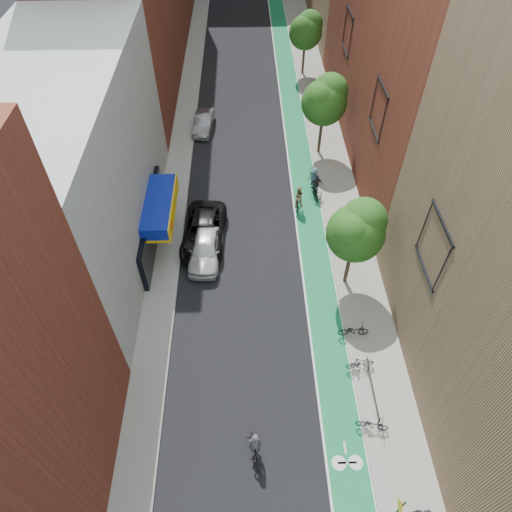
{
  "coord_description": "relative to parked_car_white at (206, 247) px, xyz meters",
  "views": [
    {
      "loc": [
        -0.55,
        -8.1,
        22.67
      ],
      "look_at": [
        -0.01,
        11.03,
        1.5
      ],
      "focal_mm": 32.0,
      "sensor_mm": 36.0,
      "label": 1
    }
  ],
  "objects": [
    {
      "name": "sidewalk_right",
      "position": [
        9.77,
        13.51,
        -0.76
      ],
      "size": [
        3.0,
        68.0,
        0.15
      ],
      "primitive_type": "cube",
      "color": "gray",
      "rests_on": "ground"
    },
    {
      "name": "parked_car_black",
      "position": [
        -0.21,
        1.48,
        -0.01
      ],
      "size": [
        3.11,
        6.07,
        1.64
      ],
      "primitive_type": "imported",
      "rotation": [
        0.0,
        0.0,
        -0.07
      ],
      "color": "black",
      "rests_on": "ground"
    },
    {
      "name": "parked_bike_mid",
      "position": [
        8.67,
        -8.61,
        -0.21
      ],
      "size": [
        1.6,
        0.62,
        0.94
      ],
      "primitive_type": "imported",
      "rotation": [
        0.0,
        0.0,
        1.69
      ],
      "color": "black",
      "rests_on": "sidewalk_right"
    },
    {
      "name": "cyclist_lane_mid",
      "position": [
        7.97,
        5.9,
        -0.12
      ],
      "size": [
        0.94,
        1.7,
        1.93
      ],
      "rotation": [
        0.0,
        0.0,
        3.19
      ],
      "color": "black",
      "rests_on": "ground"
    },
    {
      "name": "parked_car_silver",
      "position": [
        -0.92,
        15.33,
        -0.14
      ],
      "size": [
        1.86,
        4.31,
        1.38
      ],
      "primitive_type": "imported",
      "rotation": [
        0.0,
        0.0,
        -0.1
      ],
      "color": "gray",
      "rests_on": "ground"
    },
    {
      "name": "cyclist_lane_near",
      "position": [
        6.47,
        4.45,
        0.04
      ],
      "size": [
        0.88,
        1.69,
        2.04
      ],
      "rotation": [
        0.0,
        0.0,
        3.04
      ],
      "color": "black",
      "rests_on": "ground"
    },
    {
      "name": "sidewalk_left",
      "position": [
        -2.73,
        13.51,
        -0.76
      ],
      "size": [
        2.0,
        68.0,
        0.15
      ],
      "primitive_type": "cube",
      "color": "gray",
      "rests_on": "ground"
    },
    {
      "name": "tree_far",
      "position": [
        8.92,
        25.52,
        3.67
      ],
      "size": [
        3.3,
        3.25,
        6.21
      ],
      "color": "#332619",
      "rests_on": "ground"
    },
    {
      "name": "ground",
      "position": [
        3.27,
        -12.49,
        -0.83
      ],
      "size": [
        160.0,
        160.0,
        0.0
      ],
      "primitive_type": "plane",
      "color": "black",
      "rests_on": "ground"
    },
    {
      "name": "building_right_mid_red",
      "position": [
        15.27,
        13.51,
        10.17
      ],
      "size": [
        8.0,
        28.0,
        22.0
      ],
      "primitive_type": "cube",
      "color": "maroon",
      "rests_on": "ground"
    },
    {
      "name": "parked_bike_near",
      "position": [
        8.67,
        -11.91,
        -0.26
      ],
      "size": [
        1.69,
        0.88,
        0.84
      ],
      "primitive_type": "imported",
      "rotation": [
        0.0,
        0.0,
        1.36
      ],
      "color": "black",
      "rests_on": "sidewalk_right"
    },
    {
      "name": "tree_mid",
      "position": [
        8.92,
        11.52,
        4.06
      ],
      "size": [
        3.55,
        3.53,
        6.74
      ],
      "color": "#332619",
      "rests_on": "ground"
    },
    {
      "name": "parked_bike_far",
      "position": [
        8.67,
        -6.52,
        -0.22
      ],
      "size": [
        1.77,
        0.64,
        0.92
      ],
      "primitive_type": "imported",
      "rotation": [
        0.0,
        0.0,
        1.59
      ],
      "color": "black",
      "rests_on": "sidewalk_right"
    },
    {
      "name": "parked_car_white",
      "position": [
        0.0,
        0.0,
        0.0
      ],
      "size": [
        2.34,
        5.01,
        1.66
      ],
      "primitive_type": "imported",
      "rotation": [
        0.0,
        0.0,
        -0.08
      ],
      "color": "silver",
      "rests_on": "ground"
    },
    {
      "name": "tree_near",
      "position": [
        8.92,
        -2.48,
        3.83
      ],
      "size": [
        3.4,
        3.36,
        6.42
      ],
      "color": "#332619",
      "rests_on": "ground"
    },
    {
      "name": "cyclist_lane_far",
      "position": [
        7.86,
        6.62,
        0.05
      ],
      "size": [
        1.1,
        1.85,
        2.03
      ],
      "rotation": [
        0.0,
        0.0,
        3.17
      ],
      "color": "black",
      "rests_on": "ground"
    },
    {
      "name": "bike_lane",
      "position": [
        7.27,
        13.51,
        -0.82
      ],
      "size": [
        2.0,
        68.0,
        0.01
      ],
      "primitive_type": "cube",
      "color": "#136C49",
      "rests_on": "ground"
    },
    {
      "name": "building_left_white",
      "position": [
        -7.73,
        1.51,
        5.17
      ],
      "size": [
        8.0,
        20.0,
        12.0
      ],
      "primitive_type": "cube",
      "color": "silver",
      "rests_on": "ground"
    },
    {
      "name": "sign_pole",
      "position": [
        8.66,
        -15.99,
        1.01
      ],
      "size": [
        0.13,
        0.71,
        3.0
      ],
      "color": "#194C26",
      "rests_on": "sidewalk_right"
    },
    {
      "name": "cyclist_lead",
      "position": [
        2.89,
        -12.95,
        -0.14
      ],
      "size": [
        1.0,
        1.98,
        2.09
      ],
      "rotation": [
        0.0,
        0.0,
        3.33
      ],
      "color": "black",
      "rests_on": "ground"
    }
  ]
}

